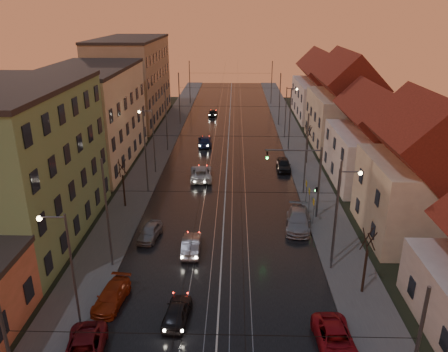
# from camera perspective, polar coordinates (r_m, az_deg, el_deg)

# --- Properties ---
(ground) EXTENTS (160.00, 160.00, 0.00)m
(ground) POSITION_cam_1_polar(r_m,az_deg,el_deg) (27.99, -1.02, -21.97)
(ground) COLOR black
(ground) RESTS_ON ground
(road) EXTENTS (16.00, 120.00, 0.04)m
(road) POSITION_cam_1_polar(r_m,az_deg,el_deg) (63.39, 0.51, 3.53)
(road) COLOR black
(road) RESTS_ON ground
(sidewalk_left) EXTENTS (4.00, 120.00, 0.15)m
(sidewalk_left) POSITION_cam_1_polar(r_m,az_deg,el_deg) (64.31, -8.45, 3.61)
(sidewalk_left) COLOR #4C4C4C
(sidewalk_left) RESTS_ON ground
(sidewalk_right) EXTENTS (4.00, 120.00, 0.15)m
(sidewalk_right) POSITION_cam_1_polar(r_m,az_deg,el_deg) (64.00, 9.51, 3.46)
(sidewalk_right) COLOR #4C4C4C
(sidewalk_right) RESTS_ON ground
(tram_rail_0) EXTENTS (0.06, 120.00, 0.03)m
(tram_rail_0) POSITION_cam_1_polar(r_m,az_deg,el_deg) (63.45, -1.48, 3.58)
(tram_rail_0) COLOR gray
(tram_rail_0) RESTS_ON road
(tram_rail_1) EXTENTS (0.06, 120.00, 0.03)m
(tram_rail_1) POSITION_cam_1_polar(r_m,az_deg,el_deg) (63.39, -0.19, 3.57)
(tram_rail_1) COLOR gray
(tram_rail_1) RESTS_ON road
(tram_rail_2) EXTENTS (0.06, 120.00, 0.03)m
(tram_rail_2) POSITION_cam_1_polar(r_m,az_deg,el_deg) (63.37, 1.21, 3.56)
(tram_rail_2) COLOR gray
(tram_rail_2) RESTS_ON road
(tram_rail_3) EXTENTS (0.06, 120.00, 0.03)m
(tram_rail_3) POSITION_cam_1_polar(r_m,az_deg,el_deg) (63.38, 2.50, 3.55)
(tram_rail_3) COLOR gray
(tram_rail_3) RESTS_ON road
(apartment_left_1) EXTENTS (10.00, 18.00, 13.00)m
(apartment_left_1) POSITION_cam_1_polar(r_m,az_deg,el_deg) (41.07, -25.38, 1.09)
(apartment_left_1) COLOR #679A62
(apartment_left_1) RESTS_ON ground
(apartment_left_2) EXTENTS (10.00, 20.00, 12.00)m
(apartment_left_2) POSITION_cam_1_polar(r_m,az_deg,el_deg) (58.97, -16.99, 7.30)
(apartment_left_2) COLOR beige
(apartment_left_2) RESTS_ON ground
(apartment_left_3) EXTENTS (10.00, 24.00, 14.00)m
(apartment_left_3) POSITION_cam_1_polar(r_m,az_deg,el_deg) (81.49, -11.93, 12.07)
(apartment_left_3) COLOR #917E5D
(apartment_left_3) RESTS_ON ground
(house_right_1) EXTENTS (8.67, 10.20, 10.80)m
(house_right_1) POSITION_cam_1_polar(r_m,az_deg,el_deg) (41.22, 24.23, -0.22)
(house_right_1) COLOR #BBAD90
(house_right_1) RESTS_ON ground
(house_right_2) EXTENTS (9.18, 12.24, 9.20)m
(house_right_2) POSITION_cam_1_polar(r_m,az_deg,el_deg) (53.03, 19.03, 4.06)
(house_right_2) COLOR beige
(house_right_2) RESTS_ON ground
(house_right_3) EXTENTS (9.18, 14.28, 11.50)m
(house_right_3) POSITION_cam_1_polar(r_m,az_deg,el_deg) (66.77, 15.50, 8.81)
(house_right_3) COLOR #BBAD90
(house_right_3) RESTS_ON ground
(house_right_4) EXTENTS (9.18, 16.32, 10.00)m
(house_right_4) POSITION_cam_1_polar(r_m,az_deg,el_deg) (84.18, 12.64, 10.94)
(house_right_4) COLOR beige
(house_right_4) RESTS_ON ground
(catenary_pole_l_1) EXTENTS (0.16, 0.16, 9.00)m
(catenary_pole_l_1) POSITION_cam_1_polar(r_m,az_deg,el_deg) (34.23, -15.01, -4.96)
(catenary_pole_l_1) COLOR #595B60
(catenary_pole_l_1) RESTS_ON ground
(catenary_pole_r_1) EXTENTS (0.16, 0.16, 9.00)m
(catenary_pole_r_1) POSITION_cam_1_polar(r_m,az_deg,el_deg) (33.73, 14.42, -5.30)
(catenary_pole_r_1) COLOR #595B60
(catenary_pole_r_1) RESTS_ON ground
(catenary_pole_l_2) EXTENTS (0.16, 0.16, 9.00)m
(catenary_pole_l_2) POSITION_cam_1_polar(r_m,az_deg,el_deg) (47.75, -10.20, 2.91)
(catenary_pole_l_2) COLOR #595B60
(catenary_pole_l_2) RESTS_ON ground
(catenary_pole_r_2) EXTENTS (0.16, 0.16, 9.00)m
(catenary_pole_r_2) POSITION_cam_1_polar(r_m,az_deg,el_deg) (47.39, 10.65, 2.74)
(catenary_pole_r_2) COLOR #595B60
(catenary_pole_r_2) RESTS_ON ground
(catenary_pole_l_3) EXTENTS (0.16, 0.16, 9.00)m
(catenary_pole_l_3) POSITION_cam_1_polar(r_m,az_deg,el_deg) (61.95, -7.54, 7.24)
(catenary_pole_l_3) COLOR #595B60
(catenary_pole_l_3) RESTS_ON ground
(catenary_pole_r_3) EXTENTS (0.16, 0.16, 9.00)m
(catenary_pole_r_3) POSITION_cam_1_polar(r_m,az_deg,el_deg) (61.68, 8.58, 7.12)
(catenary_pole_r_3) COLOR #595B60
(catenary_pole_r_3) RESTS_ON ground
(catenary_pole_l_4) EXTENTS (0.16, 0.16, 9.00)m
(catenary_pole_l_4) POSITION_cam_1_polar(r_m,az_deg,el_deg) (76.46, -5.85, 9.94)
(catenary_pole_l_4) COLOR #595B60
(catenary_pole_l_4) RESTS_ON ground
(catenary_pole_r_4) EXTENTS (0.16, 0.16, 9.00)m
(catenary_pole_r_4) POSITION_cam_1_polar(r_m,az_deg,el_deg) (76.24, 7.28, 9.84)
(catenary_pole_r_4) COLOR #595B60
(catenary_pole_r_4) RESTS_ON ground
(catenary_pole_l_5) EXTENTS (0.16, 0.16, 9.00)m
(catenary_pole_l_5) POSITION_cam_1_polar(r_m,az_deg,el_deg) (94.08, -4.50, 12.06)
(catenary_pole_l_5) COLOR #595B60
(catenary_pole_l_5) RESTS_ON ground
(catenary_pole_r_5) EXTENTS (0.16, 0.16, 9.00)m
(catenary_pole_r_5) POSITION_cam_1_polar(r_m,az_deg,el_deg) (93.90, 6.24, 11.98)
(catenary_pole_r_5) COLOR #595B60
(catenary_pole_r_5) RESTS_ON ground
(street_lamp_0) EXTENTS (1.75, 0.32, 8.00)m
(street_lamp_0) POSITION_cam_1_polar(r_m,az_deg,el_deg) (28.41, -19.90, -10.36)
(street_lamp_0) COLOR #595B60
(street_lamp_0) RESTS_ON ground
(street_lamp_1) EXTENTS (1.75, 0.32, 8.00)m
(street_lamp_1) POSITION_cam_1_polar(r_m,az_deg,el_deg) (34.56, 14.95, -3.99)
(street_lamp_1) COLOR #595B60
(street_lamp_1) RESTS_ON ground
(street_lamp_2) EXTENTS (1.75, 0.32, 8.00)m
(street_lamp_2) POSITION_cam_1_polar(r_m,az_deg,el_deg) (53.37, -9.53, 5.31)
(street_lamp_2) COLOR #595B60
(street_lamp_2) RESTS_ON ground
(street_lamp_3) EXTENTS (1.75, 0.32, 8.00)m
(street_lamp_3) POSITION_cam_1_polar(r_m,az_deg,el_deg) (68.43, 8.35, 8.84)
(street_lamp_3) COLOR #595B60
(street_lamp_3) RESTS_ON ground
(traffic_light_mast) EXTENTS (5.30, 0.32, 7.20)m
(traffic_light_mast) POSITION_cam_1_polar(r_m,az_deg,el_deg) (41.68, 11.05, 0.29)
(traffic_light_mast) COLOR #595B60
(traffic_light_mast) RESTS_ON ground
(bare_tree_0) EXTENTS (1.09, 1.09, 5.11)m
(bare_tree_0) POSITION_cam_1_polar(r_m,az_deg,el_deg) (45.13, -12.99, -1.11)
(bare_tree_0) COLOR black
(bare_tree_0) RESTS_ON ground
(bare_tree_1) EXTENTS (1.09, 1.09, 5.11)m
(bare_tree_1) POSITION_cam_1_polar(r_m,az_deg,el_deg) (32.56, 18.01, -10.78)
(bare_tree_1) COLOR black
(bare_tree_1) RESTS_ON ground
(bare_tree_2) EXTENTS (1.09, 1.09, 5.11)m
(bare_tree_2) POSITION_cam_1_polar(r_m,az_deg,el_deg) (57.69, 10.82, 3.94)
(bare_tree_2) COLOR black
(bare_tree_2) RESTS_ON ground
(driving_car_0) EXTENTS (1.87, 3.92, 1.29)m
(driving_car_0) POSITION_cam_1_polar(r_m,az_deg,el_deg) (29.90, -6.15, -17.19)
(driving_car_0) COLOR black
(driving_car_0) RESTS_ON ground
(driving_car_1) EXTENTS (1.51, 4.18, 1.37)m
(driving_car_1) POSITION_cam_1_polar(r_m,az_deg,el_deg) (36.93, -4.29, -8.92)
(driving_car_1) COLOR gray
(driving_car_1) RESTS_ON ground
(driving_car_2) EXTENTS (2.88, 5.55, 1.50)m
(driving_car_2) POSITION_cam_1_polar(r_m,az_deg,el_deg) (52.09, -3.00, 0.40)
(driving_car_2) COLOR #BABABA
(driving_car_2) RESTS_ON ground
(driving_car_3) EXTENTS (2.33, 5.00, 1.41)m
(driving_car_3) POSITION_cam_1_polar(r_m,az_deg,el_deg) (65.07, -2.51, 4.61)
(driving_car_3) COLOR #19244C
(driving_car_3) RESTS_ON ground
(driving_car_4) EXTENTS (1.73, 3.84, 1.28)m
(driving_car_4) POSITION_cam_1_polar(r_m,az_deg,el_deg) (83.32, -1.47, 8.24)
(driving_car_4) COLOR black
(driving_car_4) RESTS_ON ground
(parked_left_1) EXTENTS (2.82, 5.01, 1.32)m
(parked_left_1) POSITION_cam_1_polar(r_m,az_deg,el_deg) (28.23, -17.85, -20.94)
(parked_left_1) COLOR maroon
(parked_left_1) RESTS_ON ground
(parked_left_2) EXTENTS (2.21, 4.37, 1.22)m
(parked_left_2) POSITION_cam_1_polar(r_m,az_deg,el_deg) (32.05, -14.48, -14.96)
(parked_left_2) COLOR #972C0F
(parked_left_2) RESTS_ON ground
(parked_left_3) EXTENTS (1.99, 3.92, 1.28)m
(parked_left_3) POSITION_cam_1_polar(r_m,az_deg,el_deg) (39.42, -9.67, -7.20)
(parked_left_3) COLOR gray
(parked_left_3) RESTS_ON ground
(parked_right_0) EXTENTS (2.35, 4.79, 1.31)m
(parked_right_0) POSITION_cam_1_polar(r_m,az_deg,el_deg) (28.49, 14.34, -20.07)
(parked_right_0) COLOR maroon
(parked_right_0) RESTS_ON ground
(parked_right_1) EXTENTS (2.87, 5.57, 1.54)m
(parked_right_1) POSITION_cam_1_polar(r_m,az_deg,el_deg) (41.17, 9.66, -5.70)
(parked_right_1) COLOR #9E9DA2
(parked_right_1) RESTS_ON ground
(parked_right_2) EXTENTS (1.80, 4.26, 1.44)m
(parked_right_2) POSITION_cam_1_polar(r_m,az_deg,el_deg) (55.41, 7.77, 1.48)
(parked_right_2) COLOR black
(parked_right_2) RESTS_ON ground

